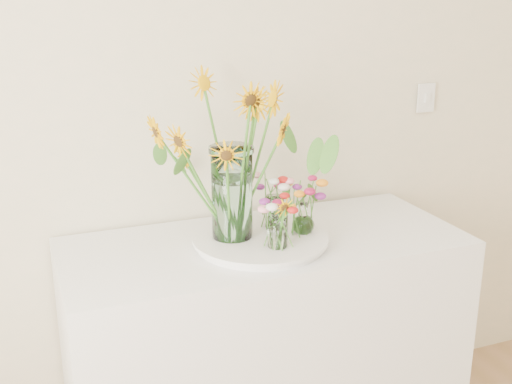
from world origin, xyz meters
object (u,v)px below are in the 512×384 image
(tray, at_px, (261,242))
(small_vase_c, at_px, (274,212))
(small_vase_a, at_px, (278,232))
(counter, at_px, (265,353))
(mason_jar, at_px, (232,193))
(small_vase_b, at_px, (303,218))

(tray, xyz_separation_m, small_vase_c, (0.08, 0.07, 0.07))
(small_vase_a, bearing_deg, counter, 84.05)
(tray, bearing_deg, mason_jar, 155.72)
(mason_jar, bearing_deg, small_vase_a, -53.08)
(mason_jar, height_order, small_vase_b, mason_jar)
(tray, relative_size, mason_jar, 1.36)
(tray, distance_m, mason_jar, 0.20)
(counter, xyz_separation_m, small_vase_a, (-0.01, -0.14, 0.53))
(small_vase_a, bearing_deg, mason_jar, 126.92)
(counter, xyz_separation_m, small_vase_b, (0.12, -0.05, 0.53))
(counter, distance_m, tray, 0.47)
(small_vase_b, bearing_deg, small_vase_a, -147.23)
(small_vase_b, bearing_deg, mason_jar, 167.12)
(small_vase_a, bearing_deg, small_vase_c, 69.95)
(small_vase_b, bearing_deg, counter, 156.95)
(mason_jar, bearing_deg, tray, -24.28)
(mason_jar, distance_m, small_vase_b, 0.27)
(counter, height_order, small_vase_c, small_vase_c)
(tray, bearing_deg, counter, 47.30)
(mason_jar, relative_size, small_vase_a, 2.86)
(small_vase_a, relative_size, small_vase_b, 1.00)
(small_vase_c, bearing_deg, small_vase_b, -51.01)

